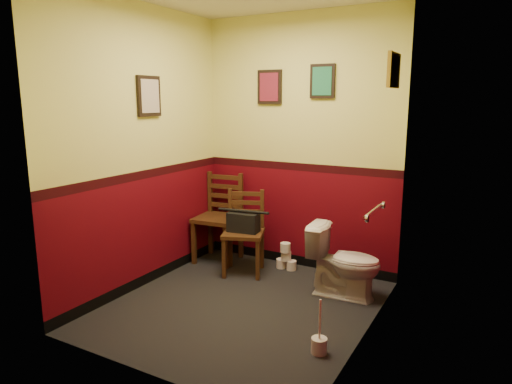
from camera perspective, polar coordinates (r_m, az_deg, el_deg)
floor at (r=4.22m, az=-1.70°, el=-14.03°), size 2.20×2.40×0.00m
wall_back at (r=4.90m, az=5.43°, el=5.95°), size 2.20×0.00×2.70m
wall_front at (r=2.89m, az=-14.12°, el=1.82°), size 2.20×0.00×2.70m
wall_left at (r=4.50m, az=-13.98°, el=5.17°), size 0.00×2.40×2.70m
wall_right at (r=3.41m, az=14.28°, el=3.26°), size 0.00×2.40×2.70m
grab_bar at (r=3.73m, az=14.52°, el=-2.33°), size 0.05×0.56×0.06m
framed_print_back_a at (r=5.01m, az=1.70°, el=12.98°), size 0.28×0.04×0.36m
framed_print_back_b at (r=4.77m, az=8.30°, el=13.55°), size 0.26×0.04×0.34m
framed_print_left at (r=4.54m, az=-13.22°, el=11.59°), size 0.04×0.30×0.38m
framed_print_right at (r=3.98m, az=16.80°, el=14.36°), size 0.04×0.34×0.28m
toilet at (r=4.37m, az=10.99°, el=-8.61°), size 0.70×0.42×0.67m
toilet_brush at (r=3.53m, az=7.90°, el=-18.35°), size 0.12×0.12×0.42m
chair_left at (r=5.22m, az=-4.61°, el=-3.20°), size 0.51×0.51×0.99m
chair_right at (r=4.85m, az=-1.50°, el=-5.05°), size 0.53×0.53×0.88m
handbag at (r=4.78m, az=-1.59°, el=-3.78°), size 0.34×0.20×0.24m
tp_stack at (r=5.02m, az=3.77°, el=-8.24°), size 0.23×0.14×0.30m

